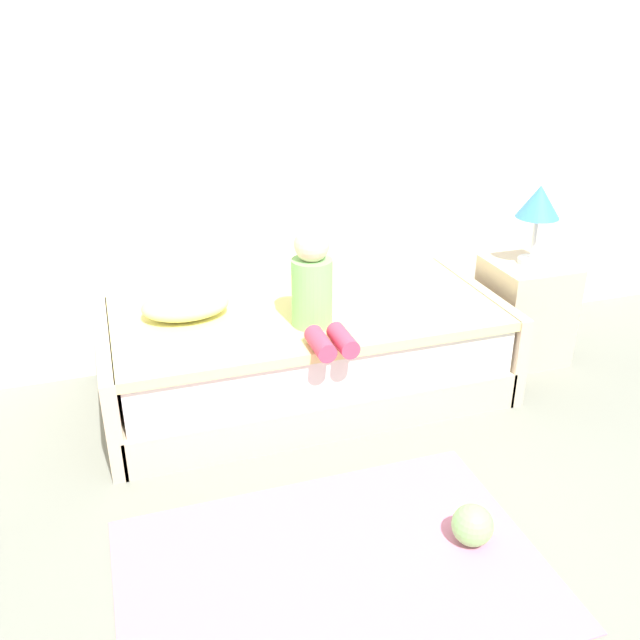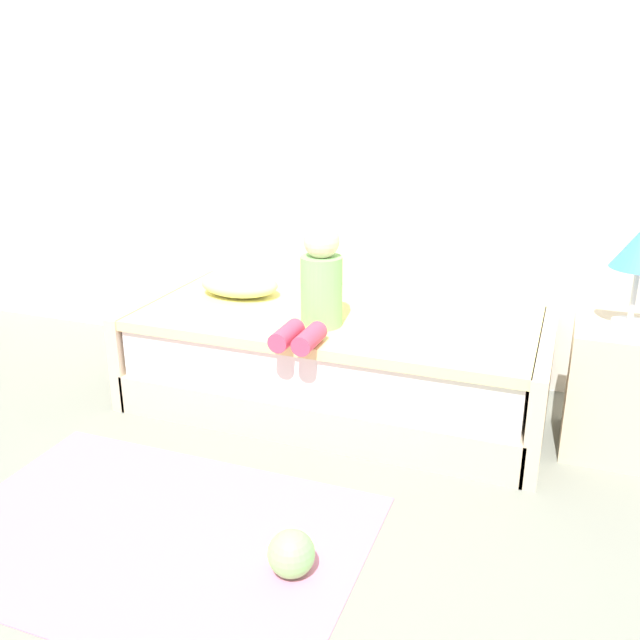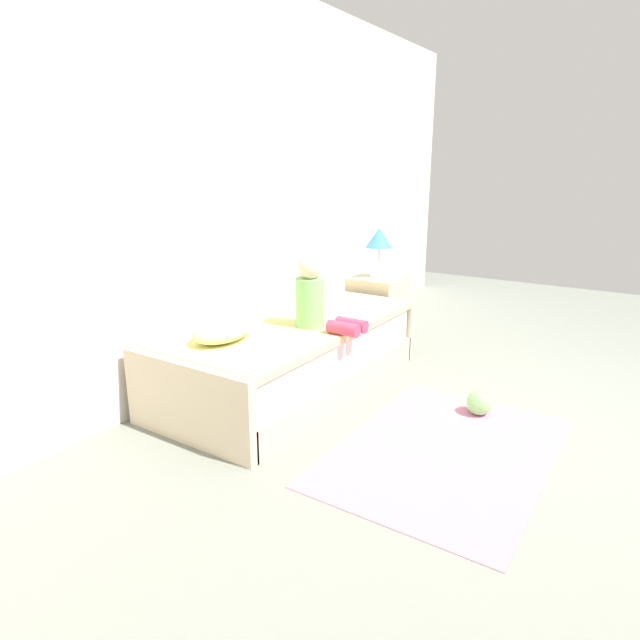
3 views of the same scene
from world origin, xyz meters
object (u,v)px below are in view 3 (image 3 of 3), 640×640
(nightstand, at_px, (377,309))
(table_lamp, at_px, (379,240))
(toy_ball, at_px, (479,403))
(child_figure, at_px, (316,298))
(pillow, at_px, (222,331))
(bed, at_px, (291,355))

(nightstand, relative_size, table_lamp, 1.33)
(table_lamp, distance_m, toy_ball, 1.89)
(child_figure, distance_m, pillow, 0.68)
(pillow, height_order, toy_ball, pillow)
(nightstand, distance_m, table_lamp, 0.64)
(bed, bearing_deg, nightstand, 0.08)
(table_lamp, height_order, toy_ball, table_lamp)
(bed, relative_size, child_figure, 4.14)
(nightstand, relative_size, child_figure, 1.18)
(child_figure, height_order, pillow, child_figure)
(bed, relative_size, table_lamp, 4.69)
(bed, bearing_deg, child_figure, -94.66)
(pillow, bearing_deg, toy_ball, -57.63)
(bed, relative_size, toy_ball, 12.57)
(nightstand, bearing_deg, bed, -179.92)
(bed, distance_m, nightstand, 1.35)
(nightstand, xyz_separation_m, toy_ball, (-1.06, -1.31, -0.22))
(toy_ball, bearing_deg, bed, 102.51)
(bed, xyz_separation_m, pillow, (-0.60, 0.10, 0.32))
(pillow, bearing_deg, table_lamp, -2.87)
(bed, relative_size, nightstand, 3.52)
(bed, distance_m, table_lamp, 1.52)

